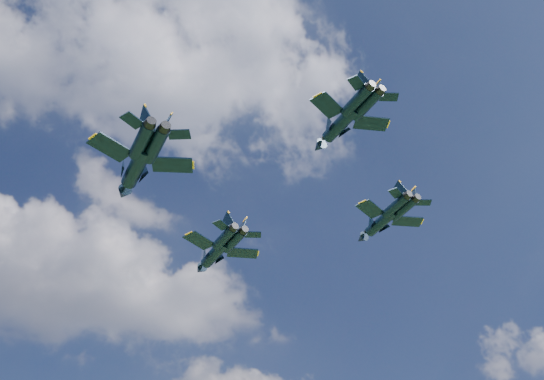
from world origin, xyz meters
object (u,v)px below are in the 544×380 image
(jet_left, at_px, (135,168))
(jet_slot, at_px, (339,125))
(jet_lead, at_px, (214,254))
(jet_right, at_px, (380,223))

(jet_left, distance_m, jet_slot, 27.14)
(jet_lead, bearing_deg, jet_slot, -89.62)
(jet_left, xyz_separation_m, jet_right, (35.91, 7.05, 0.86))
(jet_right, bearing_deg, jet_lead, 130.20)
(jet_lead, distance_m, jet_slot, 35.63)
(jet_lead, height_order, jet_left, jet_lead)
(jet_slot, bearing_deg, jet_lead, 90.12)
(jet_left, bearing_deg, jet_lead, 44.99)
(jet_lead, xyz_separation_m, jet_right, (22.81, -14.75, -0.70))
(jet_lead, relative_size, jet_slot, 1.16)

